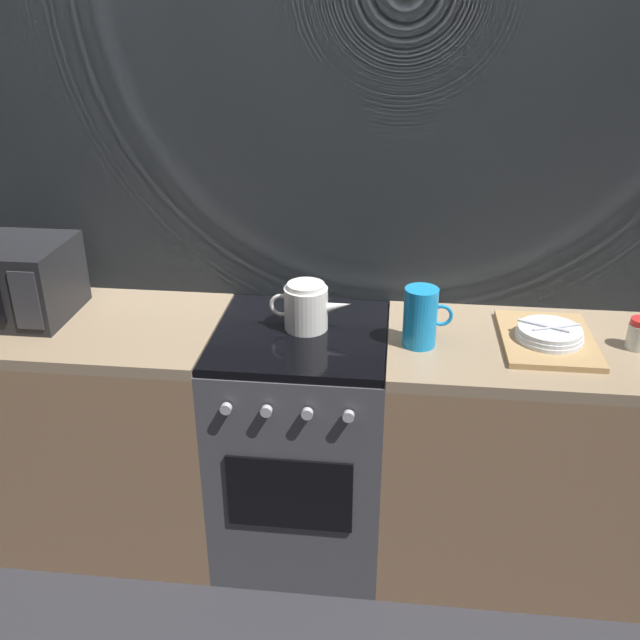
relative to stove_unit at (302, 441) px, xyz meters
The scene contains 10 objects.
ground_plane 0.45m from the stove_unit, 90.00° to the left, with size 8.00×8.00×0.00m, color #2D2D33.
back_wall 0.82m from the stove_unit, 90.00° to the left, with size 3.60×0.05×2.40m.
counter_left 0.90m from the stove_unit, behind, with size 1.20×0.60×0.90m.
stove_unit is the anchor object (origin of this frame).
counter_right 0.90m from the stove_unit, ahead, with size 1.20×0.60×0.90m.
microwave 1.21m from the stove_unit, behind, with size 0.46×0.35×0.27m.
kettle 0.53m from the stove_unit, 64.63° to the left, with size 0.28×0.15×0.17m.
pitcher 0.68m from the stove_unit, ahead, with size 0.16×0.11×0.20m.
dish_pile 0.95m from the stove_unit, ahead, with size 0.30×0.40×0.07m.
spice_jar 1.22m from the stove_unit, ahead, with size 0.08×0.08×0.10m.
Camera 1 is at (0.30, -2.12, 1.97)m, focal length 39.31 mm.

